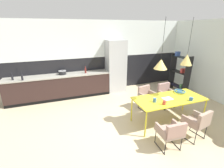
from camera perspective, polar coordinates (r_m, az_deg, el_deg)
The scene contains 22 objects.
ground_plane at distance 4.31m, azimuth 8.23°, elevation -16.40°, with size 9.67×9.67×0.00m, color tan.
back_wall_splashback_dark at distance 6.63m, azimuth -3.87°, elevation 3.98°, with size 7.44×0.12×1.41m, color black.
back_wall_panel_upper at distance 6.38m, azimuth -4.18°, elevation 16.24°, with size 7.44×0.12×1.41m, color silver.
kitchen_counter at distance 6.15m, azimuth -18.53°, elevation -0.88°, with size 3.71×0.63×0.90m.
refrigerator_column at distance 6.37m, azimuth 1.39°, elevation 6.51°, with size 0.75×0.60×2.10m, color #ADAFB2.
dining_table at distance 4.51m, azimuth 20.30°, elevation -5.38°, with size 1.94×0.83×0.74m.
armchair_corner_seat at distance 5.18m, azimuth 12.50°, elevation -3.83°, with size 0.56×0.55×0.75m.
armchair_head_of_table at distance 4.20m, azimuth 29.25°, elevation -11.72°, with size 0.56×0.55×0.78m.
armchair_facing_counter at distance 5.51m, azimuth 19.15°, elevation -2.89°, with size 0.52×0.50×0.79m.
armchair_by_stool at distance 3.68m, azimuth 21.12°, elevation -15.86°, with size 0.51×0.49×0.71m.
fruit_bowl at distance 4.96m, azimuth 23.68°, elevation -2.49°, with size 0.32×0.32×0.07m.
open_book at distance 4.43m, azimuth 19.74°, elevation -5.09°, with size 0.26×0.20×0.02m.
mug_glass_clear at distance 4.56m, azimuth 27.11°, elevation -4.94°, with size 0.13×0.09×0.09m.
mug_white_ceramic at distance 4.13m, azimuth 15.47°, elevation -5.73°, with size 0.13×0.08×0.11m.
mug_short_terracotta at distance 4.07m, azimuth 18.70°, elevation -6.49°, with size 0.13×0.08×0.11m.
cooking_pot at distance 6.05m, azimuth -17.80°, elevation 4.05°, with size 0.28×0.28×0.16m.
bottle_wine_green at distance 5.89m, azimuth -30.21°, elevation 2.23°, with size 0.06×0.06×0.27m.
bottle_oil_tall at distance 6.09m, azimuth -32.88°, elevation 2.19°, with size 0.06×0.06×0.27m.
bottle_vinegar_dark at distance 6.00m, azimuth -9.75°, elevation 4.94°, with size 0.07×0.07×0.26m.
open_shelf_unit at distance 6.83m, azimuth 23.65°, elevation 3.89°, with size 0.30×0.87×1.64m.
pendant_lamp_over_table_near at distance 3.97m, azimuth 17.52°, elevation 7.03°, with size 0.33×0.33×1.19m.
pendant_lamp_over_table_far at distance 4.46m, azimuth 25.81°, elevation 8.08°, with size 0.29×0.29×1.15m.
Camera 1 is at (-1.70, -3.02, 2.55)m, focal length 24.82 mm.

